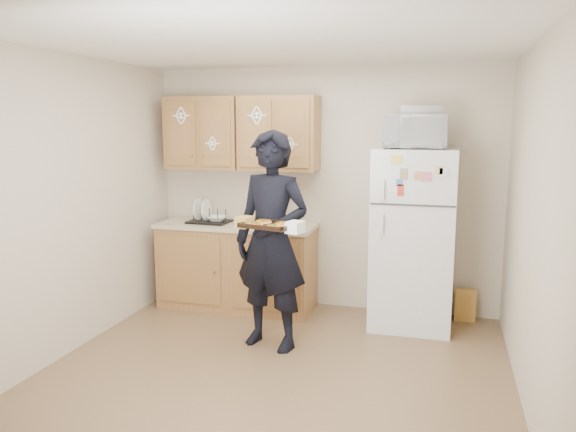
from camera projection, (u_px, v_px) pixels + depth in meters
The scene contains 23 objects.
floor at pixel (273, 375), 4.35m from camera, with size 3.60×3.60×0.00m, color brown.
ceiling at pixel (272, 41), 3.94m from camera, with size 3.60×3.60×0.00m, color white.
wall_back at pixel (323, 189), 5.85m from camera, with size 3.60×0.04×2.50m, color beige.
wall_front at pixel (150, 282), 2.43m from camera, with size 3.60×0.04×2.50m, color beige.
wall_left at pixel (64, 207), 4.62m from camera, with size 0.04×3.60×2.50m, color beige.
wall_right at pixel (535, 229), 3.66m from camera, with size 0.04×3.60×2.50m, color beige.
refrigerator at pixel (413, 239), 5.31m from camera, with size 0.75×0.70×1.70m, color silver.
base_cabinet at pixel (237, 267), 5.91m from camera, with size 1.60×0.60×0.86m, color brown.
countertop at pixel (237, 225), 5.84m from camera, with size 1.64×0.64×0.04m, color #C4B997.
upper_cab_left at pixel (204, 133), 5.92m from camera, with size 0.80×0.33×0.75m, color brown.
upper_cab_right at pixel (279, 134), 5.70m from camera, with size 0.80×0.33×0.75m, color brown.
cereal_box at pixel (465, 305), 5.52m from camera, with size 0.20×0.07×0.32m, color gold.
person at pixel (272, 241), 4.78m from camera, with size 0.68×0.45×1.88m, color black.
baking_tray at pixel (269, 226), 4.45m from camera, with size 0.41×0.30×0.04m, color black.
pizza_front_left at pixel (254, 224), 4.44m from camera, with size 0.14×0.14×0.02m, color orange.
pizza_front_right at pixel (275, 226), 4.35m from camera, with size 0.14×0.14×0.02m, color orange.
pizza_back_left at pixel (263, 221), 4.56m from camera, with size 0.14×0.14×0.02m, color orange.
pizza_back_right at pixel (284, 223), 4.46m from camera, with size 0.14×0.14×0.02m, color orange.
microwave at pixel (415, 131), 5.11m from camera, with size 0.56×0.38×0.31m, color silver.
foil_pan at pixel (421, 110), 5.09m from camera, with size 0.35×0.25×0.08m, color #BBBAC1.
dish_rack at pixel (209, 215), 5.87m from camera, with size 0.42×0.31×0.17m, color black.
bowl at pixel (217, 219), 5.85m from camera, with size 0.21×0.21×0.05m, color silver.
soap_bottle at pixel (274, 218), 5.56m from camera, with size 0.09×0.09×0.20m, color silver.
Camera 1 is at (1.22, -3.90, 1.93)m, focal length 35.00 mm.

